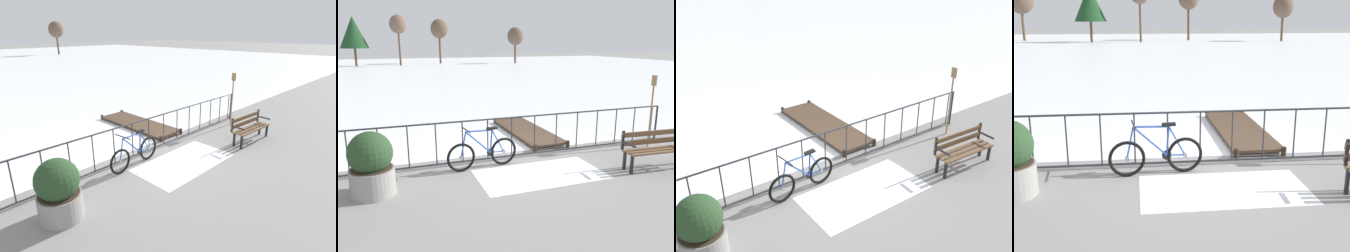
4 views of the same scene
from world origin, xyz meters
The scene contains 9 objects.
ground_plane centered at (0.00, 0.00, 0.00)m, with size 160.00×160.00×0.00m, color gray.
frozen_pond centered at (0.00, 28.40, 0.01)m, with size 80.00×56.00×0.03m, color white.
snow_patch centered at (0.22, -1.20, 0.00)m, with size 2.78×1.48×0.01m, color white.
railing_fence centered at (0.00, 0.00, 0.56)m, with size 9.06×0.06×1.07m.
bicycle_near_railing centered at (-0.85, -0.38, 0.37)m, with size 1.71×0.52×0.97m.
wooden_dock centered at (1.28, 2.00, 0.12)m, with size 1.10×3.50×0.20m.
tree_west_mid centered at (-13.23, 41.07, 4.35)m, with size 2.75×2.75×5.90m.
tree_centre centered at (14.74, 36.85, 3.60)m, with size 2.17×2.17×4.84m.
tree_far_east centered at (-5.52, 37.12, 3.95)m, with size 3.25×3.25×5.80m.
Camera 4 is at (-1.20, -7.41, 2.79)m, focal length 44.25 mm.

